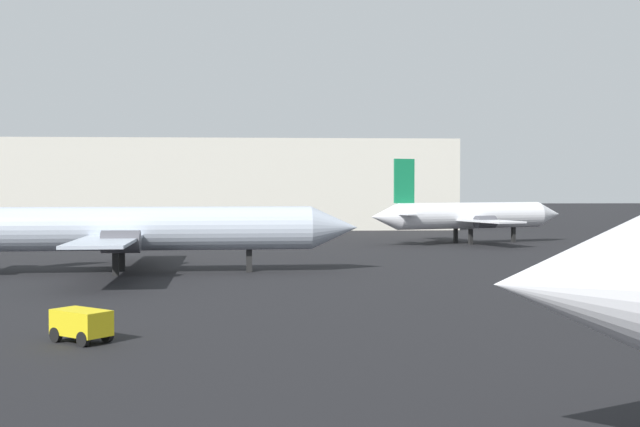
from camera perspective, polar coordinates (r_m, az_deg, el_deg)
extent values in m
cone|color=white|center=(18.89, 17.81, -4.65)|extent=(4.12, 3.76, 3.65)
cylinder|color=#B2BCCC|center=(60.74, -12.54, -1.02)|extent=(25.29, 4.19, 3.15)
cone|color=#B2BCCC|center=(60.86, 0.99, -0.98)|extent=(3.60, 3.29, 3.15)
cube|color=#B2BCCC|center=(60.92, -13.71, -1.47)|extent=(4.74, 24.62, 0.20)
cylinder|color=#4C4C54|center=(65.45, -12.53, -1.37)|extent=(2.59, 1.62, 1.52)
cylinder|color=#4C4C54|center=(56.23, -13.56, -1.90)|extent=(2.59, 1.62, 1.52)
cube|color=black|center=(60.56, -4.91, -3.27)|extent=(0.44, 0.44, 1.63)
cube|color=black|center=(62.72, -13.50, -3.13)|extent=(0.44, 0.44, 1.63)
cube|color=black|center=(59.40, -13.91, -3.41)|extent=(0.44, 0.44, 1.63)
cylinder|color=white|center=(91.86, 10.31, -0.13)|extent=(17.87, 8.58, 2.83)
cone|color=white|center=(98.05, 15.45, -0.05)|extent=(3.87, 3.69, 2.83)
cone|color=white|center=(86.52, 4.48, -0.23)|extent=(3.87, 3.69, 2.83)
cube|color=white|center=(91.39, 9.84, -0.40)|extent=(9.08, 18.01, 0.18)
cube|color=white|center=(87.41, 5.60, -0.02)|extent=(3.73, 6.47, 0.12)
cube|color=#147F4C|center=(87.55, 5.82, 2.25)|extent=(2.31, 0.99, 4.67)
cylinder|color=#4C4C54|center=(94.55, 8.99, -0.41)|extent=(2.54, 1.99, 1.34)
cylinder|color=#4C4C54|center=(88.86, 11.32, -0.57)|extent=(2.54, 1.99, 1.34)
cube|color=black|center=(95.24, 13.19, -1.44)|extent=(0.47, 0.47, 1.68)
cube|color=black|center=(92.72, 9.34, -1.50)|extent=(0.47, 0.47, 1.68)
cube|color=black|center=(90.24, 10.35, -1.60)|extent=(0.47, 0.47, 1.68)
cube|color=gold|center=(34.55, -16.13, -7.22)|extent=(2.68, 2.53, 1.00)
cylinder|color=black|center=(34.35, -14.48, -8.10)|extent=(0.59, 0.54, 0.60)
cylinder|color=black|center=(33.62, -16.02, -8.33)|extent=(0.59, 0.54, 0.60)
cylinder|color=black|center=(35.64, -16.22, -7.76)|extent=(0.59, 0.54, 0.60)
cylinder|color=black|center=(34.94, -17.75, -7.97)|extent=(0.59, 0.54, 0.60)
cube|color=beige|center=(126.59, -8.58, 1.98)|extent=(76.77, 18.91, 13.13)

